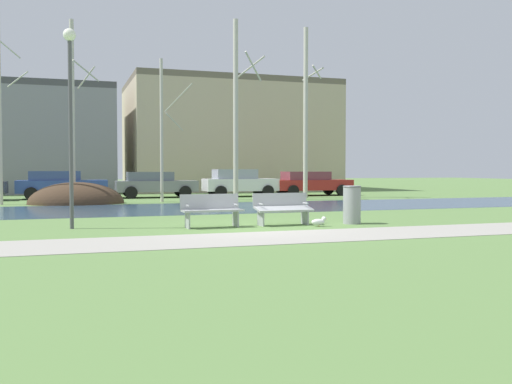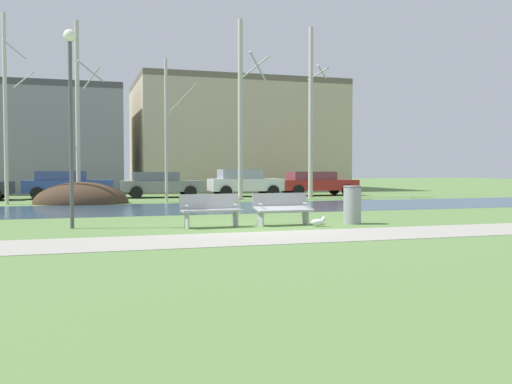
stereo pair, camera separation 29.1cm
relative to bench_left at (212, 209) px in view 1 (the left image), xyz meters
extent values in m
plane|color=#5B7F42|center=(1.00, 9.50, -0.47)|extent=(120.00, 120.00, 0.00)
cube|color=#9E998E|center=(1.00, -2.61, -0.47)|extent=(60.00, 2.33, 0.01)
cube|color=#2D475B|center=(1.00, 7.30, -0.47)|extent=(80.00, 6.49, 0.01)
ellipsoid|color=#423021|center=(-3.22, 11.76, -0.47)|extent=(4.12, 2.90, 1.90)
cube|color=#9EA0A3|center=(0.00, -0.09, -0.02)|extent=(1.62, 0.55, 0.05)
cube|color=#9EA0A3|center=(-0.01, 0.18, 0.20)|extent=(1.60, 0.15, 0.40)
cube|color=#9EA0A3|center=(-0.65, -0.06, -0.25)|extent=(0.06, 0.43, 0.45)
cube|color=#9EA0A3|center=(0.66, -0.01, -0.25)|extent=(0.06, 0.43, 0.45)
cylinder|color=#9EA0A3|center=(-0.65, -0.10, 0.12)|extent=(0.05, 0.28, 0.04)
cylinder|color=#9EA0A3|center=(0.66, -0.05, 0.12)|extent=(0.05, 0.28, 0.04)
cube|color=#9EA0A3|center=(2.00, -0.09, -0.02)|extent=(1.62, 0.55, 0.14)
cube|color=#9EA0A3|center=(1.99, 0.18, 0.20)|extent=(1.60, 0.15, 0.40)
cube|color=#9EA0A3|center=(1.34, -0.06, -0.25)|extent=(0.06, 0.43, 0.45)
cube|color=#9EA0A3|center=(2.65, -0.01, -0.25)|extent=(0.06, 0.43, 0.45)
cylinder|color=#9EA0A3|center=(1.34, -0.10, 0.12)|extent=(0.05, 0.28, 0.04)
cylinder|color=#9EA0A3|center=(2.66, -0.05, 0.12)|extent=(0.05, 0.28, 0.04)
cylinder|color=gray|center=(3.97, -0.27, 0.06)|extent=(0.49, 0.49, 1.06)
torus|color=#545557|center=(3.97, -0.27, 0.56)|extent=(0.52, 0.52, 0.04)
ellipsoid|color=white|center=(2.74, -0.69, -0.35)|extent=(0.38, 0.17, 0.17)
sphere|color=white|center=(2.91, -0.69, -0.27)|extent=(0.12, 0.12, 0.12)
cone|color=gold|center=(2.97, -0.69, -0.27)|extent=(0.07, 0.04, 0.04)
cylinder|color=gold|center=(2.76, -0.73, -0.42)|extent=(0.01, 0.01, 0.10)
cylinder|color=gold|center=(2.76, -0.66, -0.42)|extent=(0.01, 0.01, 0.10)
cylinder|color=#4C4C51|center=(-3.48, 0.80, 1.92)|extent=(0.10, 0.10, 4.78)
sphere|color=white|center=(-3.48, 0.80, 4.46)|extent=(0.32, 0.32, 0.32)
cylinder|color=beige|center=(-5.59, 12.45, 4.96)|extent=(0.97, 1.38, 0.55)
cylinder|color=beige|center=(-5.84, 11.51, 6.09)|extent=(0.88, 0.86, 0.65)
cylinder|color=#BCB7A8|center=(-3.33, 11.98, 3.57)|extent=(0.19, 0.19, 8.09)
cylinder|color=#BCB7A8|center=(-2.72, 12.40, 5.18)|extent=(0.76, 1.07, 0.92)
cylinder|color=#BCB7A8|center=(-2.76, 11.39, 5.31)|extent=(1.15, 1.12, 0.74)
cylinder|color=#BCB7A8|center=(0.59, 12.00, 2.84)|extent=(0.14, 0.14, 6.62)
cylinder|color=#BCB7A8|center=(1.49, 12.62, 4.46)|extent=(1.09, 1.56, 1.24)
cylinder|color=#BCB7A8|center=(1.11, 11.47, 3.21)|extent=(1.00, 0.97, 0.75)
cylinder|color=#BCB7A8|center=(4.33, 12.53, 3.96)|extent=(0.25, 0.25, 8.86)
cylinder|color=#BCB7A8|center=(5.22, 13.15, 6.16)|extent=(1.18, 1.68, 1.06)
cylinder|color=#BCB7A8|center=(5.01, 11.83, 6.01)|extent=(1.24, 1.20, 1.23)
cylinder|color=#BCB7A8|center=(8.35, 13.19, 3.99)|extent=(0.24, 0.24, 8.93)
cylinder|color=#BCB7A8|center=(8.93, 13.59, 6.12)|extent=(0.82, 1.15, 0.62)
cylinder|color=#BCB7A8|center=(8.78, 12.75, 6.10)|extent=(0.89, 0.87, 0.57)
cube|color=#2D4793|center=(-3.82, 16.27, 0.17)|extent=(4.45, 1.82, 0.64)
cube|color=#32457F|center=(-4.17, 16.27, 0.72)|extent=(2.50, 1.57, 0.47)
cylinder|color=black|center=(-2.35, 17.10, -0.15)|extent=(0.64, 0.23, 0.64)
cylinder|color=black|center=(-2.38, 15.37, -0.15)|extent=(0.64, 0.23, 0.64)
cylinder|color=black|center=(-5.26, 17.16, -0.15)|extent=(0.64, 0.23, 0.64)
cylinder|color=black|center=(-5.29, 15.43, -0.15)|extent=(0.64, 0.23, 0.64)
cube|color=slate|center=(0.94, 16.10, 0.14)|extent=(4.29, 1.84, 0.58)
cube|color=slate|center=(0.59, 16.10, 0.66)|extent=(2.41, 1.59, 0.47)
cylinder|color=black|center=(2.36, 16.95, -0.15)|extent=(0.64, 0.23, 0.64)
cylinder|color=black|center=(2.32, 15.19, -0.15)|extent=(0.64, 0.23, 0.64)
cylinder|color=black|center=(-0.45, 17.00, -0.15)|extent=(0.64, 0.23, 0.64)
cylinder|color=black|center=(-0.49, 15.25, -0.15)|extent=(0.64, 0.23, 0.64)
cube|color=silver|center=(5.53, 15.77, 0.18)|extent=(4.05, 1.87, 0.67)
cube|color=#949AAC|center=(5.21, 15.78, 0.78)|extent=(2.28, 1.62, 0.52)
cylinder|color=black|center=(6.87, 16.64, -0.15)|extent=(0.64, 0.23, 0.64)
cylinder|color=black|center=(6.84, 14.85, -0.15)|extent=(0.64, 0.23, 0.64)
cylinder|color=black|center=(4.22, 16.69, -0.15)|extent=(0.64, 0.23, 0.64)
cylinder|color=black|center=(4.19, 14.90, -0.15)|extent=(0.64, 0.23, 0.64)
cube|color=maroon|center=(9.77, 15.63, 0.14)|extent=(4.53, 1.93, 0.59)
cube|color=brown|center=(9.41, 15.63, 0.67)|extent=(2.55, 1.67, 0.47)
cylinder|color=black|center=(11.27, 16.52, -0.15)|extent=(0.64, 0.23, 0.64)
cylinder|color=black|center=(11.24, 14.68, -0.15)|extent=(0.64, 0.23, 0.64)
cylinder|color=black|center=(8.31, 16.58, -0.15)|extent=(0.64, 0.23, 0.64)
cylinder|color=black|center=(8.27, 14.74, -0.15)|extent=(0.64, 0.23, 0.64)
cube|color=gray|center=(-6.04, 25.14, 2.75)|extent=(10.76, 7.63, 6.45)
cube|color=#48484B|center=(-6.04, 25.14, 6.18)|extent=(10.76, 7.63, 0.40)
cube|color=#BCAD8E|center=(7.54, 25.69, 3.18)|extent=(14.14, 9.82, 7.30)
cube|color=#675F4E|center=(7.54, 25.69, 7.03)|extent=(14.14, 9.82, 0.40)
camera|label=1|loc=(-3.57, -14.49, 1.06)|focal=39.95mm
camera|label=2|loc=(-3.29, -14.58, 1.06)|focal=39.95mm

